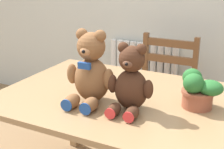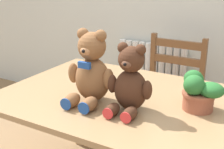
{
  "view_description": "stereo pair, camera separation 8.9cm",
  "coord_description": "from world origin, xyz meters",
  "px_view_note": "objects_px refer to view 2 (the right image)",
  "views": [
    {
      "loc": [
        0.7,
        -0.96,
        1.4
      ],
      "look_at": [
        0.04,
        0.36,
        0.88
      ],
      "focal_mm": 50.0,
      "sensor_mm": 36.0,
      "label": 1
    },
    {
      "loc": [
        0.78,
        -0.92,
        1.4
      ],
      "look_at": [
        0.04,
        0.36,
        0.88
      ],
      "focal_mm": 50.0,
      "sensor_mm": 36.0,
      "label": 2
    }
  ],
  "objects_px": {
    "teddy_bear_right": "(130,83)",
    "potted_plant": "(199,92)",
    "teddy_bear_left": "(91,71)",
    "wooden_chair_behind": "(170,93)"
  },
  "relations": [
    {
      "from": "teddy_bear_right",
      "to": "potted_plant",
      "type": "relative_size",
      "value": 1.58
    },
    {
      "from": "teddy_bear_left",
      "to": "teddy_bear_right",
      "type": "relative_size",
      "value": 1.14
    },
    {
      "from": "wooden_chair_behind",
      "to": "teddy_bear_left",
      "type": "relative_size",
      "value": 2.29
    },
    {
      "from": "teddy_bear_left",
      "to": "potted_plant",
      "type": "height_order",
      "value": "teddy_bear_left"
    },
    {
      "from": "teddy_bear_right",
      "to": "wooden_chair_behind",
      "type": "bearing_deg",
      "value": -85.72
    },
    {
      "from": "teddy_bear_left",
      "to": "potted_plant",
      "type": "distance_m",
      "value": 0.55
    },
    {
      "from": "potted_plant",
      "to": "teddy_bear_right",
      "type": "bearing_deg",
      "value": -148.99
    },
    {
      "from": "teddy_bear_left",
      "to": "potted_plant",
      "type": "relative_size",
      "value": 1.8
    },
    {
      "from": "wooden_chair_behind",
      "to": "teddy_bear_left",
      "type": "bearing_deg",
      "value": 83.61
    },
    {
      "from": "wooden_chair_behind",
      "to": "teddy_bear_right",
      "type": "relative_size",
      "value": 2.61
    }
  ]
}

